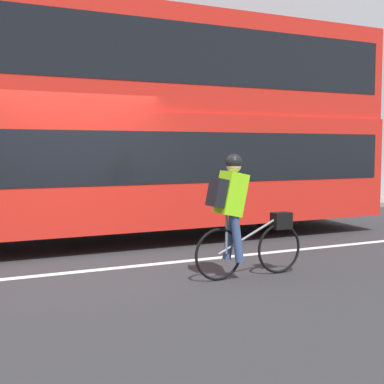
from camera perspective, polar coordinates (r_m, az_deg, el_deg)
ground_plane at (r=7.67m, az=-10.07°, el=-7.97°), size 80.00×80.00×0.00m
road_center_line at (r=7.53m, az=-9.78°, el=-8.15°), size 50.00×0.14×0.01m
sidewalk_curb at (r=12.51m, az=-16.34°, el=-2.90°), size 60.00×1.92×0.12m
building_facade at (r=13.88m, az=-17.61°, el=17.90°), size 60.00×0.30×9.79m
bus at (r=9.84m, az=-5.73°, el=7.94°), size 9.40×2.49×4.02m
cyclist_on_bike at (r=6.84m, az=5.01°, el=-2.09°), size 1.59×0.32×1.60m
trash_bin at (r=13.76m, az=1.95°, el=0.25°), size 0.44×0.44×0.98m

